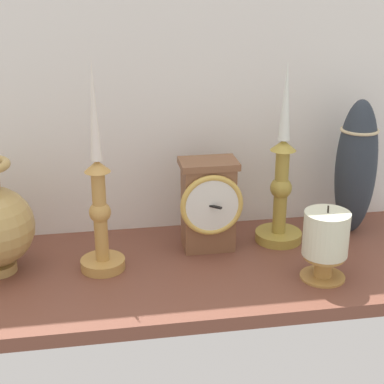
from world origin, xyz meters
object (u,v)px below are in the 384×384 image
(candlestick_tall_center, at_px, (281,188))
(pillar_candle_front, at_px, (325,241))
(tall_ceramic_vase, at_px, (356,167))
(candlestick_tall_left, at_px, (100,208))
(mantel_clock, at_px, (209,204))

(candlestick_tall_center, height_order, pillar_candle_front, candlestick_tall_center)
(tall_ceramic_vase, bearing_deg, pillar_candle_front, -125.42)
(candlestick_tall_left, xyz_separation_m, tall_ceramic_vase, (0.50, 0.08, 0.02))
(pillar_candle_front, bearing_deg, candlestick_tall_center, 101.17)
(candlestick_tall_left, height_order, tall_ceramic_vase, candlestick_tall_left)
(candlestick_tall_left, relative_size, pillar_candle_front, 2.78)
(candlestick_tall_left, distance_m, tall_ceramic_vase, 0.50)
(mantel_clock, relative_size, pillar_candle_front, 1.29)
(pillar_candle_front, bearing_deg, candlestick_tall_left, 165.41)
(pillar_candle_front, bearing_deg, tall_ceramic_vase, 54.58)
(mantel_clock, relative_size, tall_ceramic_vase, 0.64)
(candlestick_tall_center, relative_size, pillar_candle_front, 2.60)
(mantel_clock, xyz_separation_m, pillar_candle_front, (0.17, -0.14, -0.02))
(tall_ceramic_vase, bearing_deg, candlestick_tall_left, -171.00)
(mantel_clock, relative_size, candlestick_tall_left, 0.47)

